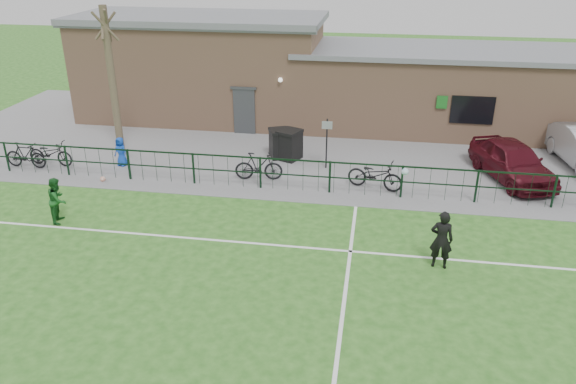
% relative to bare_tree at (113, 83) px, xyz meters
% --- Properties ---
extents(ground, '(90.00, 90.00, 0.00)m').
position_rel_bare_tree_xyz_m(ground, '(8.00, -10.50, -3.00)').
color(ground, '#25591A').
rests_on(ground, ground).
extents(paving_strip, '(34.00, 13.00, 0.02)m').
position_rel_bare_tree_xyz_m(paving_strip, '(8.00, 3.00, -2.99)').
color(paving_strip, slate).
rests_on(paving_strip, ground).
extents(pitch_line_touch, '(28.00, 0.10, 0.01)m').
position_rel_bare_tree_xyz_m(pitch_line_touch, '(8.00, -2.70, -3.00)').
color(pitch_line_touch, white).
rests_on(pitch_line_touch, ground).
extents(pitch_line_mid, '(28.00, 0.10, 0.01)m').
position_rel_bare_tree_xyz_m(pitch_line_mid, '(8.00, -6.50, -3.00)').
color(pitch_line_mid, white).
rests_on(pitch_line_mid, ground).
extents(pitch_line_perp, '(0.10, 16.00, 0.01)m').
position_rel_bare_tree_xyz_m(pitch_line_perp, '(10.00, -10.50, -3.00)').
color(pitch_line_perp, white).
rests_on(pitch_line_perp, ground).
extents(perimeter_fence, '(28.00, 0.10, 1.20)m').
position_rel_bare_tree_xyz_m(perimeter_fence, '(8.00, -2.50, -2.40)').
color(perimeter_fence, black).
rests_on(perimeter_fence, ground).
extents(bare_tree, '(0.30, 0.30, 6.00)m').
position_rel_bare_tree_xyz_m(bare_tree, '(0.00, 0.00, 0.00)').
color(bare_tree, '#4B3E2D').
rests_on(bare_tree, ground).
extents(wheelie_bin_left, '(0.99, 1.05, 1.10)m').
position_rel_bare_tree_xyz_m(wheelie_bin_left, '(6.63, 0.69, -2.43)').
color(wheelie_bin_left, black).
rests_on(wheelie_bin_left, paving_strip).
extents(wheelie_bin_right, '(1.04, 1.10, 1.15)m').
position_rel_bare_tree_xyz_m(wheelie_bin_right, '(7.08, 0.53, -2.41)').
color(wheelie_bin_right, black).
rests_on(wheelie_bin_right, paving_strip).
extents(sign_post, '(0.08, 0.08, 2.00)m').
position_rel_bare_tree_xyz_m(sign_post, '(8.64, -0.18, -1.98)').
color(sign_post, black).
rests_on(sign_post, paving_strip).
extents(car_maroon, '(3.03, 4.58, 1.45)m').
position_rel_bare_tree_xyz_m(car_maroon, '(15.59, -0.19, -2.26)').
color(car_maroon, '#470C16').
rests_on(car_maroon, paving_strip).
extents(bicycle_b, '(1.72, 0.54, 1.03)m').
position_rel_bare_tree_xyz_m(bicycle_b, '(-3.00, -2.06, -2.47)').
color(bicycle_b, black).
rests_on(bicycle_b, paving_strip).
extents(bicycle_c, '(1.92, 0.78, 0.99)m').
position_rel_bare_tree_xyz_m(bicycle_c, '(-2.18, -1.66, -2.49)').
color(bicycle_c, black).
rests_on(bicycle_c, paving_strip).
extents(bicycle_d, '(1.83, 0.72, 1.07)m').
position_rel_bare_tree_xyz_m(bicycle_d, '(6.28, -1.77, -2.44)').
color(bicycle_d, black).
rests_on(bicycle_d, paving_strip).
extents(bicycle_e, '(2.13, 1.21, 1.06)m').
position_rel_bare_tree_xyz_m(bicycle_e, '(10.57, -1.90, -2.45)').
color(bicycle_e, black).
rests_on(bicycle_e, paving_strip).
extents(spectator_child, '(0.66, 0.53, 1.17)m').
position_rel_bare_tree_xyz_m(spectator_child, '(0.60, -1.25, -2.40)').
color(spectator_child, '#1240AB').
rests_on(spectator_child, paving_strip).
extents(goalkeeper_kick, '(1.41, 3.02, 1.79)m').
position_rel_bare_tree_xyz_m(goalkeeper_kick, '(12.43, -6.85, -2.13)').
color(goalkeeper_kick, black).
rests_on(goalkeeper_kick, ground).
extents(outfield_player, '(0.71, 0.83, 1.49)m').
position_rel_bare_tree_xyz_m(outfield_player, '(0.70, -6.07, -2.26)').
color(outfield_player, '#17531D').
rests_on(outfield_player, ground).
extents(ball_ground, '(0.20, 0.20, 0.20)m').
position_rel_bare_tree_xyz_m(ball_ground, '(0.56, -2.86, -2.90)').
color(ball_ground, silver).
rests_on(ball_ground, ground).
extents(clubhouse, '(24.25, 5.40, 4.96)m').
position_rel_bare_tree_xyz_m(clubhouse, '(7.12, 6.00, -0.78)').
color(clubhouse, tan).
rests_on(clubhouse, ground).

